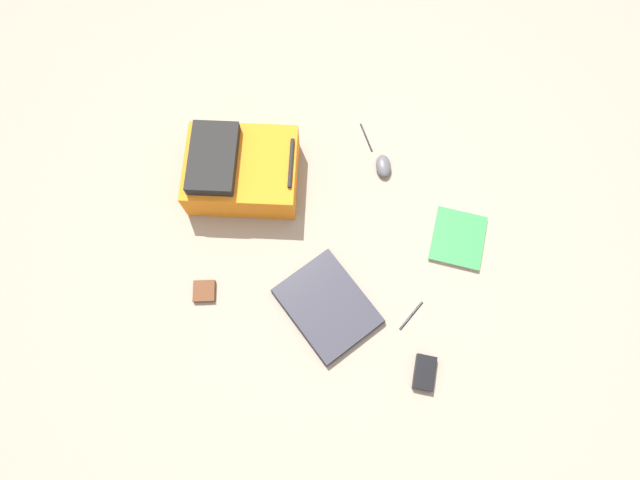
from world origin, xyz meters
name	(u,v)px	position (x,y,z in m)	size (l,w,h in m)	color
ground_plane	(327,245)	(0.00, 0.00, 0.00)	(3.98, 3.98, 0.00)	gray
backpack	(240,170)	(-0.32, 0.31, 0.09)	(0.47, 0.39, 0.21)	orange
laptop	(327,306)	(-0.02, -0.24, 0.02)	(0.42, 0.45, 0.03)	#24242C
book_blue	(458,238)	(0.52, -0.01, 0.01)	(0.26, 0.28, 0.02)	silver
computer_mouse	(383,166)	(0.26, 0.32, 0.02)	(0.06, 0.10, 0.04)	#4C4C51
power_brick	(425,373)	(0.31, -0.51, 0.02)	(0.07, 0.12, 0.03)	black
pen_black	(366,137)	(0.21, 0.47, 0.00)	(0.01, 0.01, 0.14)	black
pen_blue	(411,316)	(0.30, -0.30, 0.00)	(0.01, 0.01, 0.14)	black
earbud_pouch	(204,291)	(-0.48, -0.15, 0.01)	(0.08, 0.08, 0.02)	#59331E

